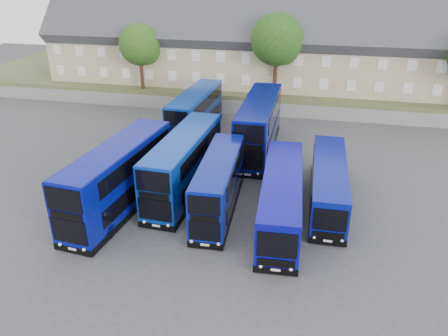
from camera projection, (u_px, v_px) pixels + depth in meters
ground at (200, 226)px, 29.42m from camera, size 120.00×120.00×0.00m
retaining_wall at (255, 108)px, 50.24m from camera, size 70.00×0.40×1.50m
earth_bank at (266, 84)px, 58.94m from camera, size 80.00×20.00×2.00m
terrace_row at (264, 47)px, 53.00m from camera, size 54.00×10.40×11.20m
dd_front_left at (119, 179)px, 30.63m from camera, size 3.90×12.06×4.71m
dd_front_mid at (184, 165)px, 32.88m from camera, size 3.15×11.49×4.52m
dd_front_right at (219, 186)px, 30.52m from camera, size 2.77×10.01×3.93m
dd_rear_left at (195, 114)px, 43.90m from camera, size 3.03×11.12×4.38m
dd_rear_right at (259, 126)px, 40.06m from camera, size 2.86×12.26×4.87m
coach_east_a at (281, 198)px, 29.52m from camera, size 3.24×12.36×3.35m
coach_east_b at (328, 184)px, 31.66m from camera, size 2.56×11.34×3.09m
tree_west at (141, 46)px, 51.17m from camera, size 4.80×4.80×7.65m
tree_mid at (278, 42)px, 48.07m from camera, size 5.76×5.76×9.18m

